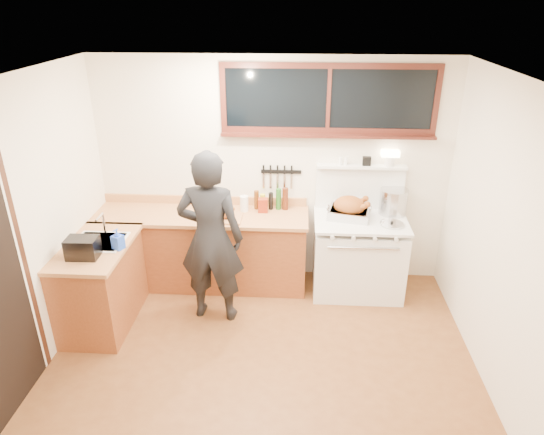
# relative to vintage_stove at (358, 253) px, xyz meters

# --- Properties ---
(ground_plane) EXTENTS (4.00, 3.50, 0.02)m
(ground_plane) POSITION_rel_vintage_stove_xyz_m (-1.00, -1.41, -0.48)
(ground_plane) COLOR brown
(room_shell) EXTENTS (4.10, 3.60, 2.65)m
(room_shell) POSITION_rel_vintage_stove_xyz_m (-1.00, -1.41, 1.18)
(room_shell) COLOR #F0E5D0
(room_shell) RESTS_ON ground
(counter_back) EXTENTS (2.44, 0.64, 1.00)m
(counter_back) POSITION_rel_vintage_stove_xyz_m (-1.80, 0.04, -0.01)
(counter_back) COLOR brown
(counter_back) RESTS_ON ground
(counter_left) EXTENTS (0.64, 1.09, 0.90)m
(counter_left) POSITION_rel_vintage_stove_xyz_m (-2.70, -0.79, -0.02)
(counter_left) COLOR brown
(counter_left) RESTS_ON ground
(sink_unit) EXTENTS (0.50, 0.45, 0.37)m
(sink_unit) POSITION_rel_vintage_stove_xyz_m (-2.68, -0.71, 0.38)
(sink_unit) COLOR white
(sink_unit) RESTS_ON counter_left
(vintage_stove) EXTENTS (1.02, 0.74, 1.61)m
(vintage_stove) POSITION_rel_vintage_stove_xyz_m (0.00, 0.00, 0.00)
(vintage_stove) COLOR white
(vintage_stove) RESTS_ON ground
(back_window) EXTENTS (2.32, 0.13, 0.77)m
(back_window) POSITION_rel_vintage_stove_xyz_m (-0.40, 0.31, 1.60)
(back_window) COLOR black
(back_window) RESTS_ON room_shell
(knife_strip) EXTENTS (0.46, 0.03, 0.28)m
(knife_strip) POSITION_rel_vintage_stove_xyz_m (-0.92, 0.32, 0.84)
(knife_strip) COLOR black
(knife_strip) RESTS_ON room_shell
(man) EXTENTS (0.71, 0.50, 1.84)m
(man) POSITION_rel_vintage_stove_xyz_m (-1.57, -0.60, 0.45)
(man) COLOR black
(man) RESTS_ON ground
(soap_bottle) EXTENTS (0.13, 0.13, 0.21)m
(soap_bottle) POSITION_rel_vintage_stove_xyz_m (-2.43, -0.84, 0.54)
(soap_bottle) COLOR blue
(soap_bottle) RESTS_ON counter_left
(toaster) EXTENTS (0.29, 0.21, 0.20)m
(toaster) POSITION_rel_vintage_stove_xyz_m (-2.70, -1.02, 0.53)
(toaster) COLOR black
(toaster) RESTS_ON counter_left
(cutting_board) EXTENTS (0.41, 0.31, 0.14)m
(cutting_board) POSITION_rel_vintage_stove_xyz_m (-1.52, -0.09, 0.49)
(cutting_board) COLOR #C3824D
(cutting_board) RESTS_ON counter_back
(roast_turkey) EXTENTS (0.50, 0.42, 0.25)m
(roast_turkey) POSITION_rel_vintage_stove_xyz_m (-0.13, 0.04, 0.53)
(roast_turkey) COLOR silver
(roast_turkey) RESTS_ON vintage_stove
(stockpot) EXTENTS (0.35, 0.35, 0.29)m
(stockpot) POSITION_rel_vintage_stove_xyz_m (0.37, 0.18, 0.58)
(stockpot) COLOR silver
(stockpot) RESTS_ON vintage_stove
(saucepan) EXTENTS (0.21, 0.30, 0.13)m
(saucepan) POSITION_rel_vintage_stove_xyz_m (-0.04, 0.29, 0.50)
(saucepan) COLOR silver
(saucepan) RESTS_ON vintage_stove
(pot_lid) EXTENTS (0.31, 0.31, 0.04)m
(pot_lid) POSITION_rel_vintage_stove_xyz_m (0.31, -0.13, 0.44)
(pot_lid) COLOR silver
(pot_lid) RESTS_ON vintage_stove
(coffee_tin) EXTENTS (0.11, 0.09, 0.16)m
(coffee_tin) POSITION_rel_vintage_stove_xyz_m (-1.10, 0.13, 0.51)
(coffee_tin) COLOR maroon
(coffee_tin) RESTS_ON counter_back
(pitcher) EXTENTS (0.10, 0.10, 0.18)m
(pitcher) POSITION_rel_vintage_stove_xyz_m (-1.31, 0.15, 0.52)
(pitcher) COLOR white
(pitcher) RESTS_ON counter_back
(bottle_cluster) EXTENTS (0.39, 0.07, 0.26)m
(bottle_cluster) POSITION_rel_vintage_stove_xyz_m (-0.99, 0.22, 0.55)
(bottle_cluster) COLOR black
(bottle_cluster) RESTS_ON counter_back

